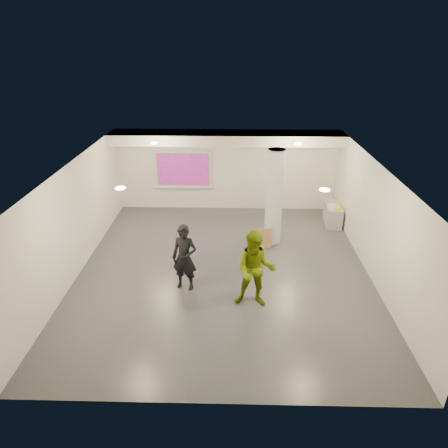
{
  "coord_description": "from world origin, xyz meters",
  "views": [
    {
      "loc": [
        0.24,
        -9.58,
        5.96
      ],
      "look_at": [
        0.0,
        0.4,
        1.25
      ],
      "focal_mm": 32.0,
      "sensor_mm": 36.0,
      "label": 1
    }
  ],
  "objects_px": {
    "man": "(255,270)",
    "credenza": "(333,214)",
    "projection_screen": "(183,170)",
    "column": "(274,198)",
    "woman": "(185,258)"
  },
  "relations": [
    {
      "from": "man",
      "to": "credenza",
      "type": "bearing_deg",
      "value": 64.64
    },
    {
      "from": "credenza",
      "to": "man",
      "type": "bearing_deg",
      "value": -117.06
    },
    {
      "from": "column",
      "to": "woman",
      "type": "bearing_deg",
      "value": -132.9
    },
    {
      "from": "column",
      "to": "man",
      "type": "relative_size",
      "value": 1.53
    },
    {
      "from": "credenza",
      "to": "projection_screen",
      "type": "bearing_deg",
      "value": 171.54
    },
    {
      "from": "man",
      "to": "woman",
      "type": "bearing_deg",
      "value": 165.35
    },
    {
      "from": "column",
      "to": "projection_screen",
      "type": "bearing_deg",
      "value": 139.44
    },
    {
      "from": "column",
      "to": "woman",
      "type": "distance_m",
      "value": 3.68
    },
    {
      "from": "credenza",
      "to": "woman",
      "type": "relative_size",
      "value": 0.68
    },
    {
      "from": "projection_screen",
      "to": "man",
      "type": "bearing_deg",
      "value": -68.26
    },
    {
      "from": "projection_screen",
      "to": "credenza",
      "type": "distance_m",
      "value": 5.59
    },
    {
      "from": "column",
      "to": "man",
      "type": "distance_m",
      "value": 3.45
    },
    {
      "from": "projection_screen",
      "to": "credenza",
      "type": "bearing_deg",
      "value": -13.18
    },
    {
      "from": "column",
      "to": "credenza",
      "type": "bearing_deg",
      "value": 32.38
    },
    {
      "from": "woman",
      "to": "man",
      "type": "distance_m",
      "value": 1.88
    }
  ]
}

